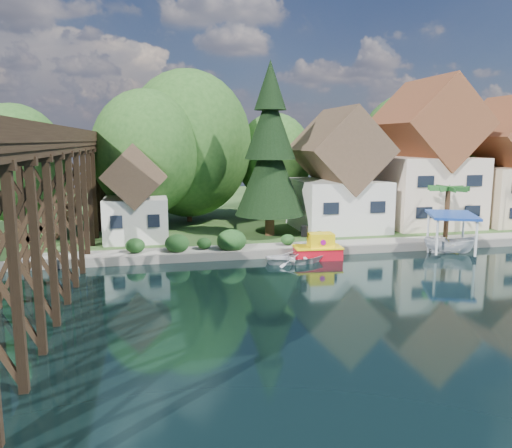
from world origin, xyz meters
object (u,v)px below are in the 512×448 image
object	(u,v)px
boat_yellow	(448,243)
conifer	(270,153)
palm_tree	(448,190)
house_right	(510,169)
boat_canopy	(450,237)
house_center	(425,163)
shed	(135,200)
trestle_bridge	(46,194)
tugboat	(318,249)
house_left	(338,178)
boat_white_a	(296,257)

from	to	relation	value
boat_yellow	conifer	bearing A→B (deg)	52.12
palm_tree	house_right	bearing A→B (deg)	29.61
house_right	boat_canopy	world-z (taller)	house_right
house_center	boat_yellow	size ratio (longest dim) A/B	5.78
house_right	shed	world-z (taller)	house_right
trestle_bridge	boat_yellow	world-z (taller)	trestle_bridge
boat_yellow	house_right	bearing A→B (deg)	-63.17
shed	boat_yellow	distance (m)	25.09
tugboat	boat_yellow	distance (m)	10.69
shed	boat_yellow	size ratio (longest dim) A/B	3.26
house_right	boat_yellow	distance (m)	15.92
shed	house_right	bearing A→B (deg)	2.39
house_left	house_right	world-z (taller)	house_right
house_right	house_left	bearing A→B (deg)	-180.00
house_right	boat_canopy	bearing A→B (deg)	-142.66
tugboat	boat_canopy	distance (m)	10.45
shed	boat_yellow	xyz separation A→B (m)	(23.79, -7.32, -3.19)
palm_tree	trestle_bridge	bearing A→B (deg)	-171.05
boat_yellow	house_center	bearing A→B (deg)	-28.02
tugboat	boat_white_a	world-z (taller)	tugboat
shed	boat_yellow	bearing A→B (deg)	-17.10
house_center	shed	distance (m)	27.20
house_right	boat_white_a	size ratio (longest dim) A/B	3.00
conifer	boat_canopy	world-z (taller)	conifer
trestle_bridge	palm_tree	distance (m)	30.74
conifer	boat_white_a	size ratio (longest dim) A/B	3.51
shed	boat_white_a	distance (m)	14.31
conifer	boat_yellow	distance (m)	15.97
conifer	boat_canopy	bearing A→B (deg)	-31.80
house_right	conifer	distance (m)	24.96
trestle_bridge	palm_tree	size ratio (longest dim) A/B	9.61
boat_white_a	boat_yellow	size ratio (longest dim) A/B	1.73
house_right	boat_white_a	xyz separation A→B (m)	(-24.88, -9.85, -5.35)
house_center	tugboat	bearing A→B (deg)	-145.67
shed	tugboat	bearing A→B (deg)	-29.78
tugboat	boat_canopy	bearing A→B (deg)	-2.86
house_right	tugboat	world-z (taller)	house_right
house_center	boat_canopy	bearing A→B (deg)	-109.14
tugboat	palm_tree	bearing A→B (deg)	13.52
house_left	tugboat	size ratio (longest dim) A/B	3.05
conifer	boat_yellow	world-z (taller)	conifer
boat_yellow	house_left	bearing A→B (deg)	24.28
house_right	shed	distance (m)	36.08
trestle_bridge	boat_canopy	size ratio (longest dim) A/B	7.80
house_left	boat_yellow	bearing A→B (deg)	-56.72
boat_white_a	house_center	bearing A→B (deg)	-54.47
boat_yellow	shed	bearing A→B (deg)	63.90
boat_canopy	house_left	bearing A→B (deg)	120.13
trestle_bridge	tugboat	xyz separation A→B (m)	(18.10, 1.83, -4.60)
palm_tree	boat_yellow	size ratio (longest dim) A/B	1.91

